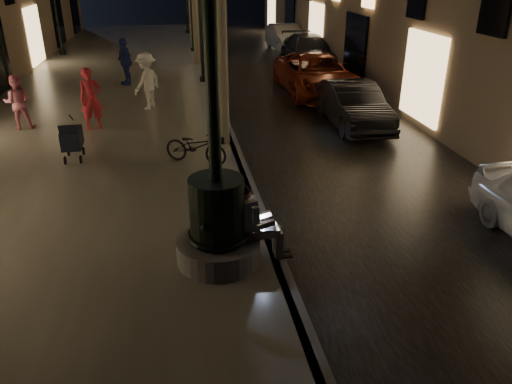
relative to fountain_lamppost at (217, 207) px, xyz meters
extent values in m
plane|color=black|center=(1.00, 13.00, -1.21)|extent=(120.00, 120.00, 0.00)
cube|color=black|center=(4.00, 13.00, -1.20)|extent=(6.00, 45.00, 0.02)
cube|color=#68645C|center=(-3.00, 13.00, -1.11)|extent=(8.00, 45.00, 0.20)
cube|color=#59595B|center=(1.00, 13.00, -1.11)|extent=(0.25, 45.00, 0.20)
cylinder|color=#59595B|center=(0.00, 0.00, -0.81)|extent=(1.40, 1.40, 0.40)
cylinder|color=black|center=(0.00, 0.00, -0.06)|extent=(0.90, 0.90, 1.10)
torus|color=black|center=(0.00, 0.00, -0.51)|extent=(1.04, 1.04, 0.10)
torus|color=black|center=(0.00, 0.00, 0.34)|extent=(0.89, 0.89, 0.09)
cylinder|color=black|center=(0.00, 0.00, 2.09)|extent=(0.20, 0.20, 3.20)
cube|color=tan|center=(0.55, 0.00, -0.52)|extent=(0.36, 0.24, 0.18)
cube|color=white|center=(0.49, 0.00, -0.18)|extent=(0.45, 0.26, 0.57)
sphere|color=tan|center=(0.46, 0.00, 0.20)|extent=(0.21, 0.21, 0.21)
sphere|color=black|center=(0.45, 0.00, 0.24)|extent=(0.21, 0.21, 0.21)
cube|color=tan|center=(0.79, -0.09, -0.52)|extent=(0.47, 0.13, 0.14)
cube|color=tan|center=(0.79, 0.09, -0.52)|extent=(0.47, 0.13, 0.14)
cube|color=tan|center=(1.02, -0.09, -0.77)|extent=(0.13, 0.12, 0.49)
cube|color=tan|center=(1.02, 0.09, -0.77)|extent=(0.13, 0.12, 0.49)
cube|color=black|center=(1.12, -0.09, -1.00)|extent=(0.26, 0.10, 0.03)
cube|color=black|center=(1.12, 0.09, -1.00)|extent=(0.26, 0.10, 0.03)
cube|color=black|center=(0.81, 0.00, -0.44)|extent=(0.24, 0.33, 0.02)
cube|color=black|center=(0.65, 0.00, -0.33)|extent=(0.09, 0.33, 0.22)
cube|color=#B2DEFE|center=(0.67, 0.00, -0.33)|extent=(0.06, 0.30, 0.18)
cylinder|color=#6B604C|center=(0.75, 6.00, 1.49)|extent=(0.28, 0.28, 5.00)
cylinder|color=#6B604C|center=(0.80, 12.00, 1.54)|extent=(0.28, 0.28, 5.10)
cylinder|color=#6B604C|center=(0.70, 18.00, 1.44)|extent=(0.28, 0.28, 4.90)
cylinder|color=#6B604C|center=(0.78, 24.00, 1.59)|extent=(0.28, 0.28, 5.20)
cylinder|color=black|center=(0.70, 6.00, -0.91)|extent=(0.28, 0.28, 0.20)
cylinder|color=black|center=(0.70, 6.00, 1.19)|extent=(0.12, 0.12, 4.40)
cylinder|color=black|center=(0.70, 14.00, -0.91)|extent=(0.28, 0.28, 0.20)
cylinder|color=black|center=(0.70, 14.00, 1.19)|extent=(0.12, 0.12, 4.40)
cylinder|color=black|center=(0.70, 22.00, -0.91)|extent=(0.28, 0.28, 0.20)
cylinder|color=black|center=(0.70, 22.00, 1.19)|extent=(0.12, 0.12, 4.40)
cylinder|color=black|center=(0.70, 30.00, -0.91)|extent=(0.28, 0.28, 0.20)
cylinder|color=black|center=(0.70, 30.00, 1.19)|extent=(0.12, 0.12, 4.40)
cylinder|color=black|center=(-6.40, 12.00, -0.91)|extent=(0.28, 0.28, 0.20)
cylinder|color=black|center=(-6.40, 12.00, 1.19)|extent=(0.12, 0.12, 4.40)
cylinder|color=black|center=(-6.40, 22.00, -0.91)|extent=(0.28, 0.28, 0.20)
cylinder|color=black|center=(-6.40, 22.00, 1.19)|extent=(0.12, 0.12, 4.40)
cube|color=black|center=(-3.17, 5.33, -0.44)|extent=(0.50, 0.80, 0.47)
cube|color=black|center=(-3.15, 4.97, -0.13)|extent=(0.42, 0.19, 0.30)
cylinder|color=black|center=(-3.34, 5.02, -0.91)|extent=(0.05, 0.21, 0.21)
cylinder|color=black|center=(-2.97, 5.03, -0.91)|extent=(0.05, 0.21, 0.21)
cylinder|color=black|center=(-3.37, 5.64, -0.91)|extent=(0.05, 0.21, 0.21)
cylinder|color=black|center=(-2.99, 5.65, -0.91)|extent=(0.05, 0.21, 0.21)
cylinder|color=black|center=(-3.18, 5.75, -0.03)|extent=(0.05, 0.47, 0.29)
imported|color=black|center=(5.00, 7.54, -0.53)|extent=(1.50, 4.17, 1.37)
imported|color=#972F13|center=(5.00, 11.79, -0.44)|extent=(2.57, 5.55, 1.54)
imported|color=#29282D|center=(6.20, 17.41, -0.45)|extent=(2.24, 5.27, 1.52)
imported|color=#AEADA8|center=(6.17, 22.50, -0.46)|extent=(1.73, 4.62, 1.51)
imported|color=red|center=(-2.98, 7.92, -0.10)|extent=(0.77, 0.64, 1.82)
imported|color=#CC6C85|center=(-5.16, 8.34, -0.21)|extent=(0.85, 0.70, 1.61)
imported|color=white|center=(-1.43, 10.00, -0.07)|extent=(1.28, 1.39, 1.87)
imported|color=navy|center=(-2.44, 13.96, -0.08)|extent=(0.93, 1.17, 1.86)
imported|color=black|center=(-0.11, 4.59, -0.58)|extent=(1.72, 1.30, 0.87)
camera|label=1|loc=(-0.56, -7.19, 3.58)|focal=35.00mm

